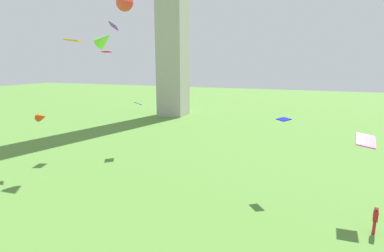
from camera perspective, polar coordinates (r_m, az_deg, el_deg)
name	(u,v)px	position (r m, az deg, el deg)	size (l,w,h in m)	color
person_1	(375,218)	(22.21, 31.65, -14.76)	(0.34, 0.54, 1.77)	red
kite_flying_0	(121,1)	(18.46, -13.47, 22.29)	(1.41, 1.74, 1.13)	red
kite_flying_2	(107,52)	(37.87, -16.01, 13.47)	(1.31, 1.57, 0.16)	red
kite_flying_3	(138,104)	(35.26, -10.30, 4.24)	(1.36, 1.41, 0.48)	#3A21C7
kite_flying_4	(73,41)	(29.12, -21.82, 14.94)	(1.56, 1.28, 0.23)	orange
kite_flying_5	(104,39)	(32.26, -16.42, 15.60)	(2.09, 1.24, 1.91)	#79EA39
kite_flying_6	(42,117)	(31.60, -26.77, 1.51)	(1.20, 0.79, 0.94)	#CF410D
kite_flying_7	(114,26)	(23.67, -14.77, 18.00)	(0.91, 0.98, 0.61)	purple
kite_flying_8	(284,119)	(25.30, 17.12, 1.24)	(1.28, 1.35, 0.20)	#070BE5
kite_flying_10	(366,141)	(23.63, 30.27, -2.41)	(1.36, 1.75, 0.72)	#F133C3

